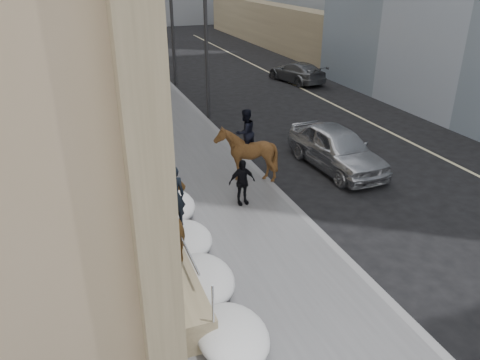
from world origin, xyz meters
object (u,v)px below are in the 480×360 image
car_silver (337,148)px  mounted_horse_right (246,151)px  mounted_horse_left (176,224)px  pedestrian (242,182)px  car_grey (297,72)px

car_silver → mounted_horse_right: bearing=177.0°
mounted_horse_left → pedestrian: size_ratio=1.74×
mounted_horse_left → pedestrian: bearing=-138.8°
mounted_horse_right → car_grey: (9.12, 14.05, -0.55)m
mounted_horse_left → car_grey: size_ratio=0.58×
mounted_horse_left → car_grey: mounted_horse_left is taller
car_silver → mounted_horse_left: bearing=-153.2°
mounted_horse_left → car_grey: bearing=-125.5°
pedestrian → mounted_horse_left: bearing=-140.7°
mounted_horse_right → car_grey: size_ratio=0.57×
pedestrian → car_grey: bearing=55.2°
mounted_horse_left → car_grey: 22.30m
car_grey → pedestrian: bearing=46.1°
pedestrian → car_grey: 18.69m
mounted_horse_left → mounted_horse_right: (3.59, 4.27, -0.00)m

